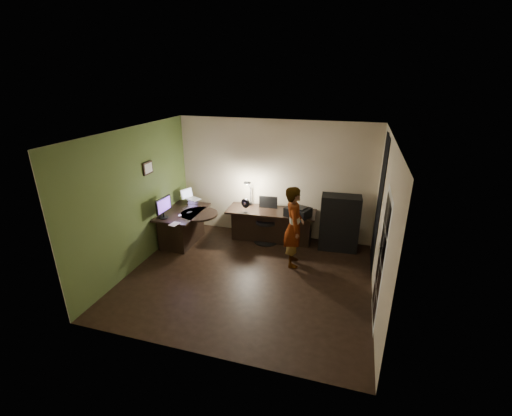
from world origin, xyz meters
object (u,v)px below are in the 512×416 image
(desk_left, at_px, (184,227))
(person, at_px, (294,227))
(desk_right, at_px, (271,226))
(office_chair, at_px, (266,221))
(cabinet, at_px, (339,223))
(monitor, at_px, (163,210))

(desk_left, distance_m, person, 2.59)
(desk_right, height_order, office_chair, office_chair)
(desk_right, relative_size, office_chair, 1.95)
(person, bearing_deg, cabinet, -55.94)
(monitor, height_order, person, person)
(office_chair, bearing_deg, monitor, -157.53)
(cabinet, bearing_deg, office_chair, -179.17)
(monitor, bearing_deg, person, 7.02)
(desk_right, distance_m, monitor, 2.40)
(desk_right, xyz_separation_m, cabinet, (1.50, 0.03, 0.24))
(monitor, relative_size, office_chair, 0.49)
(desk_right, xyz_separation_m, person, (0.67, -0.88, 0.45))
(desk_right, height_order, cabinet, cabinet)
(cabinet, relative_size, monitor, 2.50)
(cabinet, distance_m, monitor, 3.75)
(desk_right, xyz_separation_m, monitor, (-2.06, -1.09, 0.56))
(desk_left, height_order, person, person)
(monitor, xyz_separation_m, office_chair, (1.97, 1.01, -0.42))
(monitor, xyz_separation_m, person, (2.73, 0.21, -0.11))
(office_chair, distance_m, person, 1.15)
(cabinet, bearing_deg, desk_right, 177.84)
(desk_left, distance_m, desk_right, 1.98)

